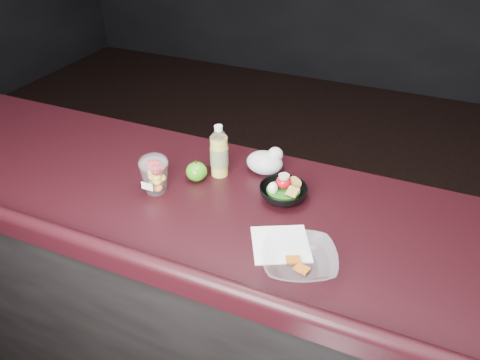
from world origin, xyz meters
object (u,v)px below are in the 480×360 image
object	(u,v)px
fruit_cup	(154,173)
snack_bowl	(283,192)
lemonade_bottle	(219,155)
takeout_bowl	(299,260)
green_apple	(196,171)

from	to	relation	value
fruit_cup	snack_bowl	world-z (taller)	fruit_cup
lemonade_bottle	takeout_bowl	bearing A→B (deg)	-40.12
lemonade_bottle	green_apple	distance (m)	0.10
lemonade_bottle	green_apple	world-z (taller)	lemonade_bottle
fruit_cup	snack_bowl	distance (m)	0.42
lemonade_bottle	takeout_bowl	xyz separation A→B (m)	(0.39, -0.33, -0.05)
green_apple	takeout_bowl	size ratio (longest dim) A/B	0.28
green_apple	snack_bowl	bearing A→B (deg)	1.97
lemonade_bottle	snack_bowl	xyz separation A→B (m)	(0.25, -0.05, -0.05)
fruit_cup	green_apple	xyz separation A→B (m)	(0.09, 0.11, -0.04)
fruit_cup	lemonade_bottle	bearing A→B (deg)	49.81
green_apple	fruit_cup	bearing A→B (deg)	-129.38
fruit_cup	snack_bowl	size ratio (longest dim) A/B	0.69
lemonade_bottle	takeout_bowl	distance (m)	0.52
lemonade_bottle	takeout_bowl	world-z (taller)	lemonade_bottle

